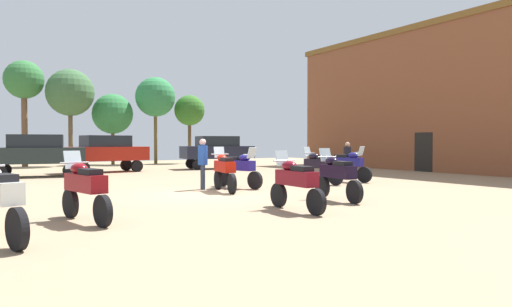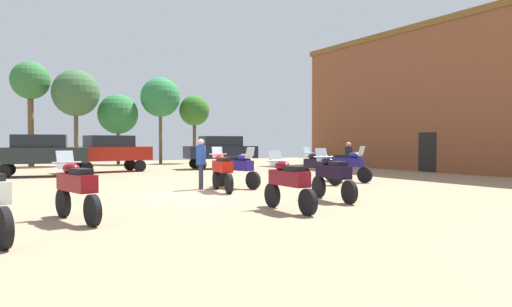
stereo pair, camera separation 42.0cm
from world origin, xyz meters
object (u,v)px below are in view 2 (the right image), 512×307
at_px(motorcycle_8, 348,164).
at_px(car_3, 109,151).
at_px(motorcycle_3, 237,168).
at_px(tree_5, 194,111).
at_px(motorcycle_5, 288,181).
at_px(tree_9, 118,114).
at_px(car_1, 221,150).
at_px(tree_2, 76,93).
at_px(car_2, 40,152).
at_px(brick_building, 467,98).
at_px(motorcycle_6, 319,166).
at_px(motorcycle_7, 333,175).
at_px(person_1, 201,160).
at_px(tree_6, 160,98).
at_px(tree_1, 30,82).
at_px(person_2, 348,158).
at_px(motorcycle_1, 76,187).
at_px(motorcycle_9, 222,169).

height_order(motorcycle_8, car_3, car_3).
xyz_separation_m(motorcycle_3, tree_5, (6.21, 18.61, 3.31)).
distance_m(motorcycle_5, tree_9, 25.47).
bearing_deg(car_1, tree_2, 49.13).
xyz_separation_m(car_2, car_3, (3.60, 1.61, 0.00)).
relative_size(brick_building, tree_9, 4.25).
xyz_separation_m(motorcycle_6, motorcycle_7, (-2.81, -4.20, 0.01)).
bearing_deg(car_1, car_3, 95.76).
bearing_deg(tree_9, motorcycle_3, -91.82).
bearing_deg(motorcycle_6, person_1, 162.36).
distance_m(brick_building, motorcycle_5, 19.66).
bearing_deg(tree_6, car_1, -81.52).
distance_m(car_1, car_2, 10.37).
xyz_separation_m(car_2, tree_2, (3.17, 9.39, 3.80)).
bearing_deg(tree_1, person_2, -59.24).
relative_size(tree_6, tree_9, 1.26).
bearing_deg(tree_1, motorcycle_8, -62.66).
xyz_separation_m(motorcycle_8, tree_9, (-4.50, 19.78, 2.93)).
distance_m(motorcycle_1, motorcycle_9, 6.42).
relative_size(motorcycle_7, car_1, 0.50).
bearing_deg(motorcycle_8, motorcycle_7, 28.32).
height_order(tree_2, tree_5, tree_2).
xyz_separation_m(brick_building, car_3, (-18.13, 9.03, -2.99)).
bearing_deg(person_1, tree_1, -151.88).
relative_size(person_1, tree_9, 0.34).
relative_size(motorcycle_3, motorcycle_7, 0.99).
bearing_deg(tree_1, tree_5, -5.69).
xyz_separation_m(brick_building, motorcycle_6, (-12.74, -2.50, -3.44)).
xyz_separation_m(motorcycle_3, motorcycle_7, (0.63, -4.54, 0.00)).
height_order(motorcycle_7, tree_2, tree_2).
xyz_separation_m(car_3, tree_5, (8.16, 7.42, 2.87)).
relative_size(motorcycle_5, tree_6, 0.34).
xyz_separation_m(car_1, tree_9, (-4.09, 8.68, 2.50)).
xyz_separation_m(motorcycle_7, car_3, (-2.58, 15.73, 0.44)).
bearing_deg(tree_2, car_2, -108.64).
bearing_deg(car_3, motorcycle_3, -177.08).
height_order(motorcycle_7, car_3, car_3).
height_order(motorcycle_3, motorcycle_8, motorcycle_8).
bearing_deg(person_2, motorcycle_3, -178.35).
bearing_deg(brick_building, car_1, 142.39).
relative_size(brick_building, motorcycle_8, 9.75).
distance_m(motorcycle_5, car_3, 16.74).
distance_m(motorcycle_1, person_1, 6.76).
xyz_separation_m(car_1, person_1, (-6.06, -10.81, -0.14)).
height_order(person_2, tree_5, tree_5).
bearing_deg(tree_5, motorcycle_7, -103.56).
xyz_separation_m(motorcycle_9, car_3, (-0.96, 11.95, 0.44)).
bearing_deg(motorcycle_9, person_2, 24.16).
distance_m(car_2, person_1, 10.31).
distance_m(motorcycle_5, motorcycle_8, 8.63).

